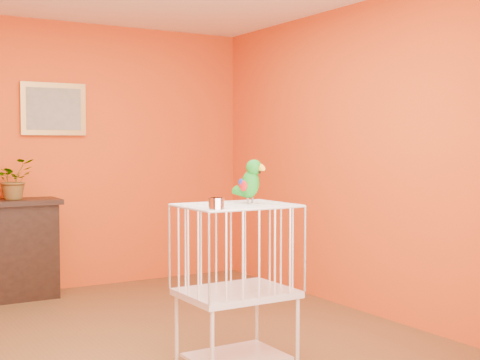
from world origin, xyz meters
TOP-DOWN VIEW (x-y plane):
  - ground at (0.00, 0.00)m, footprint 4.50×4.50m
  - room_shell at (0.00, 0.00)m, footprint 4.50×4.50m
  - potted_plant at (-0.42, 2.02)m, footprint 0.44×0.46m
  - framed_picture at (0.00, 2.22)m, footprint 0.62×0.04m
  - birdcage at (0.34, -0.66)m, footprint 0.68×0.52m
  - feed_cup at (0.08, -0.87)m, footprint 0.09×0.09m
  - parrot at (0.46, -0.61)m, footprint 0.15×0.25m

SIDE VIEW (x-z plane):
  - ground at x=0.00m, z-range 0.00..0.00m
  - birdcage at x=0.34m, z-range 0.02..1.06m
  - potted_plant at x=-0.42m, z-range 0.91..1.20m
  - feed_cup at x=0.08m, z-range 1.04..1.11m
  - parrot at x=0.46m, z-range 1.04..1.32m
  - room_shell at x=0.00m, z-range -0.67..3.83m
  - framed_picture at x=0.00m, z-range 1.50..2.00m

